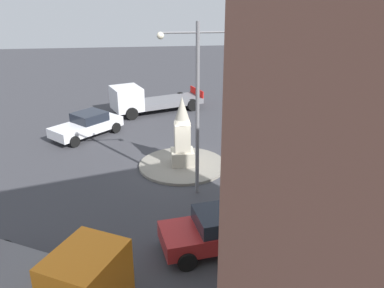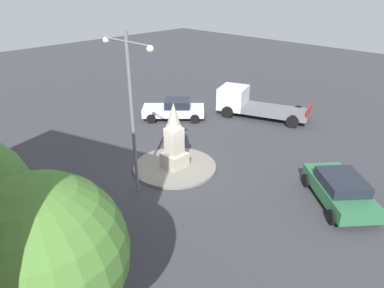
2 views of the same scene
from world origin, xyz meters
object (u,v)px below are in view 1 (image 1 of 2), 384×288
Objects in this scene: car_white_waiting at (87,125)px; car_red_parked_left at (222,229)px; monument at (182,135)px; tree_near_wall at (351,183)px; car_green_near_island at (307,128)px; truck_white_passing at (144,100)px; truck_orange_far_side at (52,280)px; streetlamp at (198,95)px.

car_red_parked_left is at bearing -63.01° from car_white_waiting.
tree_near_wall reaches higher than monument.
car_green_near_island is at bearing 71.62° from tree_near_wall.
tree_near_wall is at bearing -60.67° from car_white_waiting.
truck_orange_far_side is (-2.62, -18.34, 0.09)m from truck_white_passing.
car_white_waiting is 0.99× the size of car_green_near_island.
monument is at bearing 64.03° from truck_orange_far_side.
tree_near_wall is (-4.33, -13.03, 3.37)m from car_green_near_island.
car_white_waiting is 0.73× the size of truck_orange_far_side.
car_green_near_island is 17.02m from truck_orange_far_side.
truck_white_passing is at bearing 101.40° from monument.
tree_near_wall is at bearing -68.94° from streetlamp.
monument is 3.92m from streetlamp.
monument reaches higher than car_green_near_island.
truck_orange_far_side is (-5.21, -2.34, 0.30)m from car_red_parked_left.
truck_white_passing is at bearing 81.87° from truck_orange_far_side.
tree_near_wall reaches higher than truck_white_passing.
car_green_near_island is 0.73× the size of truck_orange_far_side.
monument is 10.95m from tree_near_wall.
truck_white_passing reaches higher than car_white_waiting.
streetlamp is 1.71× the size of car_white_waiting.
car_red_parked_left is (-6.83, -9.68, -0.01)m from car_green_near_island.
tree_near_wall is (2.85, -7.41, -0.33)m from streetlamp.
monument is 0.52× the size of truck_white_passing.
streetlamp reaches higher than monument.
monument is 7.27m from car_white_waiting.
tree_near_wall is at bearing -75.25° from truck_white_passing.
car_red_parked_left is 16.21m from truck_white_passing.
car_green_near_island is 11.34m from truck_white_passing.
monument is 0.58× the size of tree_near_wall.
monument reaches higher than car_white_waiting.
monument is at bearing 107.67° from tree_near_wall.
monument reaches higher than truck_white_passing.
car_red_parked_left is (0.36, -4.07, -3.71)m from streetlamp.
tree_near_wall is at bearing -7.43° from truck_orange_far_side.
car_green_near_island is (12.82, -2.09, 0.02)m from car_white_waiting.
car_red_parked_left is at bearing 126.77° from tree_near_wall.
tree_near_wall is (7.71, -1.01, 3.08)m from truck_orange_far_side.
truck_orange_far_side reaches higher than truck_white_passing.
monument is 9.38m from truck_white_passing.
truck_white_passing is (-1.85, 9.17, -0.74)m from monument.
tree_near_wall is (5.09, -19.34, 3.16)m from truck_white_passing.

